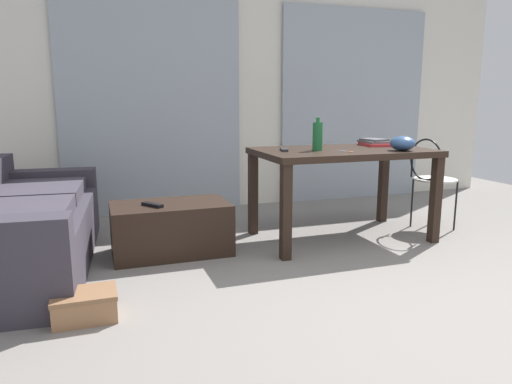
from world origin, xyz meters
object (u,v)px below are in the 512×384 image
book_stack (374,143)px  couch (16,228)px  bowl (403,143)px  coffee_table (171,228)px  craft_table (343,161)px  tv_remote_on_table (284,150)px  shoebox (85,305)px  scissors (348,152)px  tv_remote_primary (152,205)px  bottle_near (318,136)px  wire_chair (431,173)px

book_stack → couch: bearing=-177.9°
bowl → book_stack: 0.44m
coffee_table → craft_table: (1.40, -0.06, 0.46)m
tv_remote_on_table → shoebox: 1.88m
shoebox → craft_table: bearing=23.8°
tv_remote_on_table → scissors: 0.49m
couch → bowl: bowl is taller
book_stack → tv_remote_primary: 1.99m
bottle_near → tv_remote_on_table: 0.28m
wire_chair → bottle_near: (-1.11, -0.01, 0.35)m
bowl → coffee_table: bearing=169.7°
coffee_table → book_stack: 1.90m
bowl → book_stack: bearing=85.6°
couch → craft_table: (2.43, -0.07, 0.36)m
bottle_near → bowl: bearing=-19.8°
coffee_table → bowl: 1.90m
scissors → tv_remote_primary: scissors is taller
tv_remote_on_table → scissors: size_ratio=1.31×
craft_table → shoebox: 2.26m
wire_chair → tv_remote_on_table: 1.39m
coffee_table → shoebox: bearing=-122.6°
craft_table → shoebox: bearing=-156.2°
craft_table → scissors: size_ratio=11.86×
coffee_table → tv_remote_primary: tv_remote_primary is taller
scissors → shoebox: (-1.92, -0.68, -0.67)m
scissors → shoebox: scissors is taller
coffee_table → craft_table: 1.47m
bottle_near → book_stack: bearing=17.9°
scissors → shoebox: bearing=-160.7°
couch → scissors: scissors is taller
craft_table → scissors: 0.24m
couch → coffee_table: size_ratio=2.33×
coffee_table → tv_remote_on_table: (0.89, -0.03, 0.56)m
tv_remote_primary → coffee_table: bearing=-10.9°
book_stack → tv_remote_on_table: book_stack is taller
coffee_table → wire_chair: (2.26, -0.08, 0.32)m
couch → craft_table: craft_table is taller
bottle_near → tv_remote_on_table: bottle_near is taller
bottle_near → shoebox: size_ratio=0.79×
couch → shoebox: 1.07m
craft_table → scissors: scissors is taller
book_stack → coffee_table: bearing=-176.3°
book_stack → bottle_near: bearing=-162.1°
bottle_near → scissors: size_ratio=2.18×
scissors → bottle_near: bearing=134.9°
tv_remote_on_table → scissors: tv_remote_on_table is taller
tv_remote_primary → bottle_near: bearing=-35.6°
shoebox → coffee_table: bearing=57.4°
tv_remote_on_table → tv_remote_primary: bearing=-164.2°
bowl → shoebox: size_ratio=0.59×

